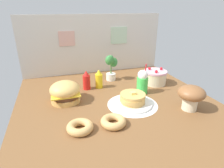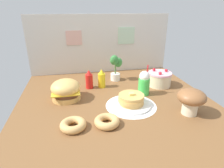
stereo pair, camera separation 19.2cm
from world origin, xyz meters
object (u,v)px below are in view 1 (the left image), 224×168
(mushroom_stool, at_px, (191,95))
(donut_chocolate, at_px, (113,121))
(layer_cake, at_px, (155,77))
(ketchup_bottle, at_px, (87,81))
(cream_soda_cup, at_px, (142,82))
(donut_pink_glaze, at_px, (80,127))
(pancake_stack, at_px, (133,100))
(mustard_bottle, at_px, (99,79))
(potted_plant, at_px, (111,67))
(burger, at_px, (65,92))

(mushroom_stool, bearing_deg, donut_chocolate, -178.45)
(layer_cake, distance_m, ketchup_bottle, 0.85)
(cream_soda_cup, xyz_separation_m, donut_pink_glaze, (-0.77, -0.48, -0.10))
(pancake_stack, xyz_separation_m, donut_chocolate, (-0.29, -0.27, -0.02))
(mustard_bottle, bearing_deg, ketchup_bottle, 178.56)
(donut_chocolate, distance_m, mushroom_stool, 0.77)
(layer_cake, bearing_deg, cream_soda_cup, -144.59)
(pancake_stack, relative_size, mustard_bottle, 1.70)
(potted_plant, bearing_deg, mustard_bottle, -136.93)
(pancake_stack, xyz_separation_m, donut_pink_glaze, (-0.56, -0.26, -0.02))
(donut_chocolate, relative_size, potted_plant, 0.61)
(cream_soda_cup, relative_size, potted_plant, 0.98)
(donut_pink_glaze, height_order, donut_chocolate, same)
(layer_cake, distance_m, donut_pink_glaze, 1.25)
(potted_plant, bearing_deg, burger, -145.24)
(pancake_stack, bearing_deg, mustard_bottle, 112.30)
(pancake_stack, bearing_deg, donut_pink_glaze, -155.01)
(layer_cake, bearing_deg, donut_chocolate, -138.50)
(layer_cake, bearing_deg, mustard_bottle, 172.28)
(burger, xyz_separation_m, layer_cake, (1.11, 0.14, -0.02))
(burger, bearing_deg, ketchup_bottle, 42.08)
(burger, xyz_separation_m, donut_pink_glaze, (0.06, -0.54, -0.07))
(potted_plant, bearing_deg, donut_chocolate, -106.61)
(pancake_stack, relative_size, cream_soda_cup, 1.13)
(ketchup_bottle, relative_size, donut_pink_glaze, 1.08)
(ketchup_bottle, height_order, potted_plant, potted_plant)
(pancake_stack, height_order, donut_pink_glaze, pancake_stack)
(cream_soda_cup, height_order, mushroom_stool, cream_soda_cup)
(pancake_stack, distance_m, layer_cake, 0.64)
(potted_plant, bearing_deg, mushroom_stool, -63.95)
(cream_soda_cup, bearing_deg, mustard_bottle, 145.46)
(layer_cake, relative_size, cream_soda_cup, 0.83)
(burger, bearing_deg, layer_cake, 7.19)
(pancake_stack, bearing_deg, layer_cake, 40.61)
(cream_soda_cup, distance_m, donut_pink_glaze, 0.92)
(cream_soda_cup, bearing_deg, pancake_stack, -133.67)
(donut_pink_glaze, bearing_deg, potted_plant, 59.88)
(mustard_bottle, xyz_separation_m, mushroom_stool, (0.68, -0.76, 0.04))
(ketchup_bottle, distance_m, mushroom_stool, 1.13)
(burger, relative_size, mustard_bottle, 1.33)
(pancake_stack, relative_size, layer_cake, 1.36)
(ketchup_bottle, bearing_deg, mushroom_stool, -42.67)
(ketchup_bottle, relative_size, cream_soda_cup, 0.67)
(cream_soda_cup, height_order, donut_chocolate, cream_soda_cup)
(ketchup_bottle, bearing_deg, pancake_stack, -55.24)
(ketchup_bottle, xyz_separation_m, potted_plant, (0.36, 0.19, 0.08))
(cream_soda_cup, relative_size, donut_chocolate, 1.61)
(layer_cake, relative_size, donut_chocolate, 1.34)
(potted_plant, xyz_separation_m, mushroom_stool, (0.47, -0.96, -0.04))
(layer_cake, bearing_deg, ketchup_bottle, 173.37)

